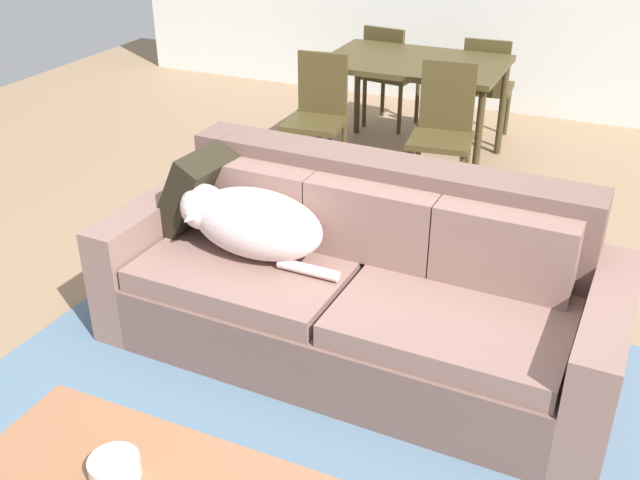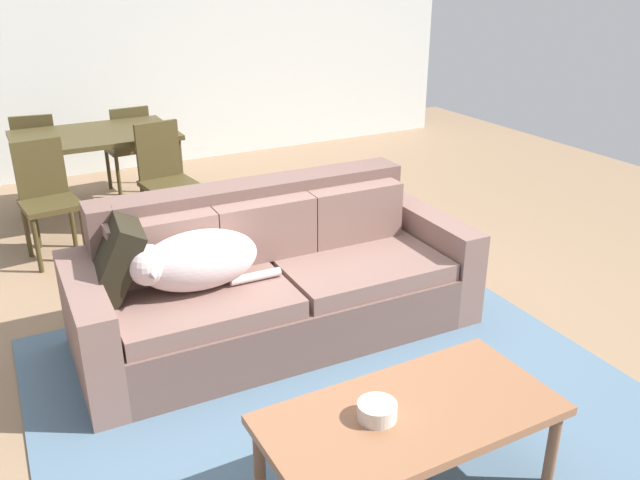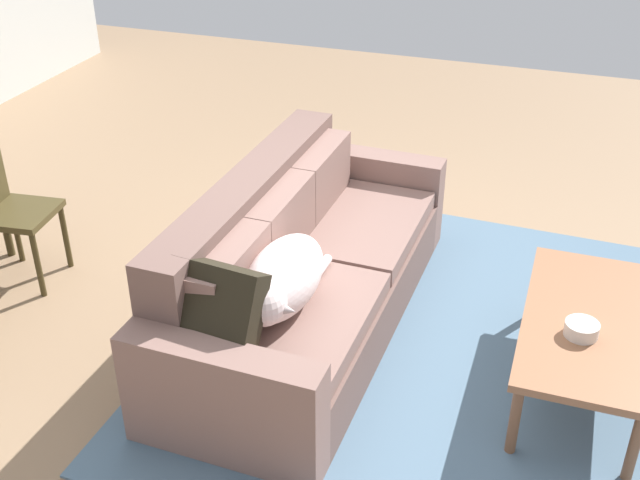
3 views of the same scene
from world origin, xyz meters
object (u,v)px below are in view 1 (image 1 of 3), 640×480
couch (360,288)px  dining_chair_far_right (486,84)px  throw_pillow_by_left_arm (201,189)px  dining_table (414,70)px  dining_chair_far_left (389,71)px  bowl_on_coffee_table (115,468)px  dog_on_left_cushion (250,222)px  dining_chair_near_right (443,127)px  dining_chair_near_left (318,112)px

couch → dining_chair_far_right: (-0.12, 3.06, 0.15)m
throw_pillow_by_left_arm → dining_table: 2.40m
dining_chair_far_left → dining_chair_far_right: (0.83, -0.02, -0.01)m
dining_chair_far_left → bowl_on_coffee_table: bearing=106.9°
dog_on_left_cushion → dining_table: dog_on_left_cushion is taller
couch → dining_chair_far_left: (-0.95, 3.08, 0.16)m
dining_chair_near_right → dog_on_left_cushion: bearing=-108.5°
dining_chair_far_left → dining_chair_far_right: size_ratio=1.01×
bowl_on_coffee_table → dining_table: dining_table is taller
dining_table → throw_pillow_by_left_arm: bearing=-98.8°
dog_on_left_cushion → dining_table: (-0.01, 2.55, 0.09)m
dining_chair_far_right → dining_chair_near_left: bearing=50.0°
dining_chair_near_left → dining_chair_far_right: size_ratio=1.05×
dining_table → dining_chair_far_right: 0.77m
dining_chair_far_left → dining_chair_far_right: dining_chair_far_left is taller
throw_pillow_by_left_arm → dining_chair_near_right: size_ratio=0.47×
bowl_on_coffee_table → dining_chair_near_right: dining_chair_near_right is taller
dining_chair_far_left → dining_chair_far_right: bearing=-173.3°
dining_chair_near_left → dining_chair_far_left: dining_chair_near_left is taller
couch → dog_on_left_cushion: bearing=-167.3°
throw_pillow_by_left_arm → dining_chair_near_right: dining_chair_near_right is taller
dog_on_left_cushion → dining_table: size_ratio=0.64×
dining_chair_far_right → dog_on_left_cushion: bearing=78.9°
dining_chair_near_right → dining_table: bearing=116.3°
dog_on_left_cushion → dining_chair_far_left: size_ratio=0.96×
dining_chair_near_right → dining_chair_far_left: dining_chair_near_right is taller
throw_pillow_by_left_arm → dining_chair_far_right: bearing=75.3°
couch → throw_pillow_by_left_arm: bearing=176.6°
throw_pillow_by_left_arm → dining_chair_near_left: (-0.13, 1.73, -0.14)m
couch → dining_chair_near_right: 1.84m
dining_chair_near_left → throw_pillow_by_left_arm: bearing=-91.1°
throw_pillow_by_left_arm → dog_on_left_cushion: bearing=-25.4°
throw_pillow_by_left_arm → dining_chair_near_left: dining_chair_near_left is taller
dining_table → dining_chair_near_left: dining_chair_near_left is taller
couch → dining_chair_far_right: size_ratio=2.79×
bowl_on_coffee_table → dining_chair_near_left: bearing=103.6°
bowl_on_coffee_table → dining_chair_far_left: 4.64m
dining_chair_near_left → dining_chair_far_right: dining_chair_near_left is taller
bowl_on_coffee_table → dining_chair_far_left: bearing=98.9°
couch → dining_chair_near_left: 2.09m
bowl_on_coffee_table → dining_chair_far_right: 4.57m
dining_chair_near_left → dining_chair_far_left: 1.27m
bowl_on_coffee_table → dining_table: size_ratio=0.12×
dining_chair_far_right → dining_chair_far_left: bearing=-5.2°
couch → bowl_on_coffee_table: 1.53m
dining_chair_far_right → dining_chair_near_right: bearing=85.9°
dog_on_left_cushion → dining_chair_near_right: (0.40, 1.92, -0.10)m
dining_chair_near_left → dining_chair_far_left: bearing=80.7°
dog_on_left_cushion → dining_chair_near_right: size_ratio=0.90×
dog_on_left_cushion → dining_chair_far_right: (0.40, 3.16, -0.14)m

